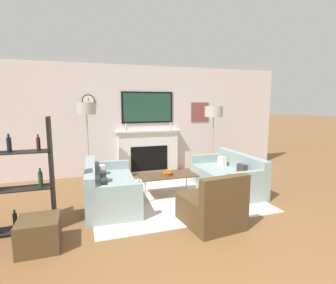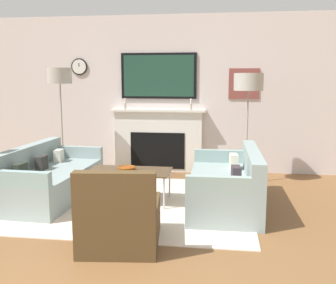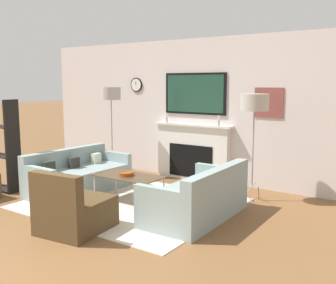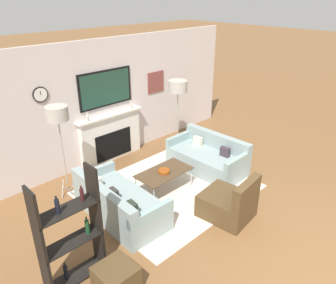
{
  "view_description": "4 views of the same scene",
  "coord_description": "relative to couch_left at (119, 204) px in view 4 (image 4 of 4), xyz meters",
  "views": [
    {
      "loc": [
        -1.59,
        -1.63,
        1.78
      ],
      "look_at": [
        -0.04,
        3.1,
        1.04
      ],
      "focal_mm": 28.0,
      "sensor_mm": 36.0,
      "label": 1
    },
    {
      "loc": [
        1.12,
        -1.93,
        1.62
      ],
      "look_at": [
        0.35,
        3.57,
        0.72
      ],
      "focal_mm": 42.0,
      "sensor_mm": 36.0,
      "label": 2
    },
    {
      "loc": [
        3.82,
        -1.65,
        1.86
      ],
      "look_at": [
        0.28,
        3.55,
        0.92
      ],
      "focal_mm": 42.0,
      "sensor_mm": 36.0,
      "label": 3
    },
    {
      "loc": [
        -3.83,
        -0.95,
        3.59
      ],
      "look_at": [
        0.16,
        3.12,
        0.93
      ],
      "focal_mm": 35.0,
      "sensor_mm": 36.0,
      "label": 4
    }
  ],
  "objects": [
    {
      "name": "ground_plane",
      "position": [
        1.2,
        -2.94,
        -0.26
      ],
      "size": [
        60.0,
        60.0,
        0.0
      ],
      "primitive_type": "plane",
      "color": "brown"
    },
    {
      "name": "fireplace_wall",
      "position": [
        1.2,
        1.96,
        0.97
      ],
      "size": [
        7.5,
        0.28,
        2.7
      ],
      "color": "silver",
      "rests_on": "ground_plane"
    },
    {
      "name": "area_rug",
      "position": [
        1.2,
        -0.0,
        -0.26
      ],
      "size": [
        3.01,
        2.58,
        0.01
      ],
      "color": "beige",
      "rests_on": "ground_plane"
    },
    {
      "name": "couch_left",
      "position": [
        0.0,
        0.0,
        0.0
      ],
      "size": [
        0.92,
        1.8,
        0.72
      ],
      "color": "#899D9C",
      "rests_on": "ground_plane"
    },
    {
      "name": "couch_right",
      "position": [
        2.4,
        -0.0,
        0.01
      ],
      "size": [
        0.87,
        1.69,
        0.74
      ],
      "color": "#899D9C",
      "rests_on": "ground_plane"
    },
    {
      "name": "armchair",
      "position": [
        1.35,
        -1.32,
        -0.0
      ],
      "size": [
        0.82,
        0.91,
        0.81
      ],
      "color": "#4E3A20",
      "rests_on": "ground_plane"
    },
    {
      "name": "coffee_table",
      "position": [
        1.12,
        0.04,
        0.14
      ],
      "size": [
        1.08,
        0.59,
        0.43
      ],
      "color": "#4C3823",
      "rests_on": "ground_plane"
    },
    {
      "name": "decorative_bowl",
      "position": [
        1.09,
        0.02,
        0.19
      ],
      "size": [
        0.23,
        0.23,
        0.06
      ],
      "color": "#944015",
      "rests_on": "coffee_table"
    },
    {
      "name": "floor_lamp_left",
      "position": [
        -0.29,
        1.21,
        1.37
      ],
      "size": [
        0.38,
        0.38,
        1.8
      ],
      "color": "#9E998E",
      "rests_on": "ground_plane"
    },
    {
      "name": "floor_lamp_right",
      "position": [
        2.69,
        1.21,
        1.29
      ],
      "size": [
        0.44,
        0.44,
        1.71
      ],
      "color": "#9E998E",
      "rests_on": "ground_plane"
    },
    {
      "name": "shelf_unit",
      "position": [
        -1.22,
        -0.66,
        0.49
      ],
      "size": [
        0.82,
        0.28,
        1.6
      ],
      "color": "black",
      "rests_on": "ground_plane"
    },
    {
      "name": "ottoman",
      "position": [
        -0.96,
        -1.22,
        -0.07
      ],
      "size": [
        0.48,
        0.48,
        0.39
      ],
      "color": "#4E3A20",
      "rests_on": "ground_plane"
    }
  ]
}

